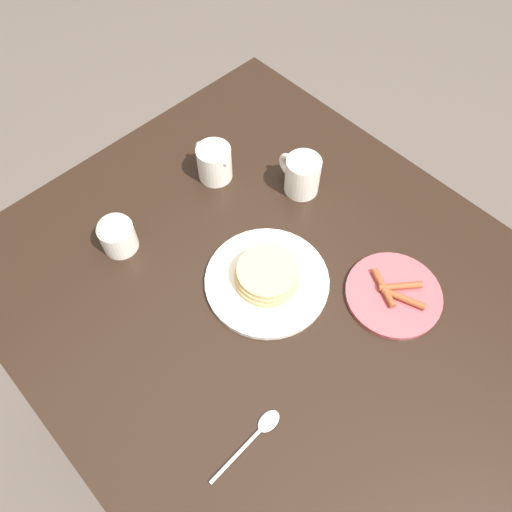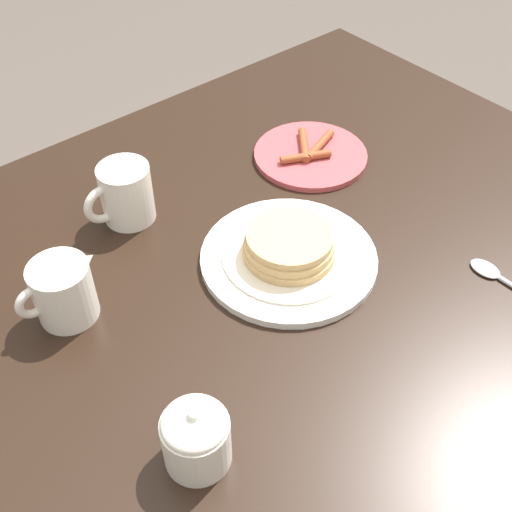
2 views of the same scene
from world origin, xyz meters
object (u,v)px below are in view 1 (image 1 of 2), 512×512
Objects in this scene: side_plate_bacon at (394,294)px; creamer_pitcher at (215,162)px; sugar_bowl at (117,234)px; spoon at (258,433)px; pancake_plate at (267,279)px; coffee_mug at (302,174)px.

creamer_pitcher is at bearing 5.85° from side_plate_bacon.
creamer_pitcher reaches higher than sugar_bowl.
creamer_pitcher is 0.61m from spoon.
side_plate_bacon is at bearing -89.24° from spoon.
sugar_bowl reaches higher than pancake_plate.
sugar_bowl is at bearing 91.71° from creamer_pitcher.
side_plate_bacon is 1.64× the size of creamer_pitcher.
coffee_mug is at bearing -144.60° from creamer_pitcher.
coffee_mug is (0.13, -0.24, 0.03)m from pancake_plate.
pancake_plate is 0.30m from spoon.
sugar_bowl reaches higher than spoon.
side_plate_bacon is 0.34m from coffee_mug.
side_plate_bacon is 0.59m from sugar_bowl.
pancake_plate reaches higher than spoon.
coffee_mug is 0.57m from spoon.
spoon is (-0.49, 0.06, -0.04)m from sugar_bowl.
creamer_pitcher reaches higher than side_plate_bacon.
spoon is at bearing 90.76° from side_plate_bacon.
creamer_pitcher reaches higher than coffee_mug.
coffee_mug is at bearing -53.88° from spoon.
spoon is at bearing 173.25° from sugar_bowl.
coffee_mug is 1.22× the size of sugar_bowl.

